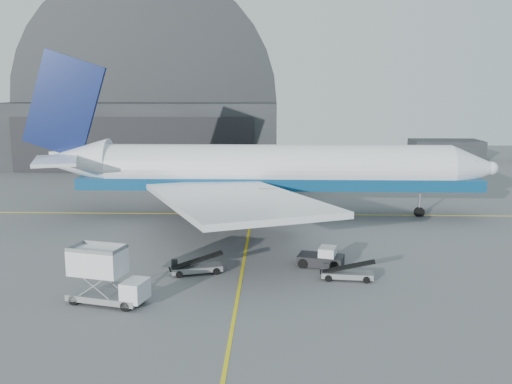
{
  "coord_description": "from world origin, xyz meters",
  "views": [
    {
      "loc": [
        2.6,
        -46.28,
        15.22
      ],
      "look_at": [
        0.78,
        10.47,
        4.5
      ],
      "focal_mm": 40.0,
      "sensor_mm": 36.0,
      "label": 1
    }
  ],
  "objects_px": {
    "catering_truck": "(105,276)",
    "pushback_tug": "(322,259)",
    "belt_loader_a": "(196,267)",
    "belt_loader_b": "(347,273)",
    "airliner": "(259,170)"
  },
  "relations": [
    {
      "from": "airliner",
      "to": "belt_loader_a",
      "type": "relative_size",
      "value": 12.25
    },
    {
      "from": "catering_truck",
      "to": "belt_loader_a",
      "type": "distance_m",
      "value": 8.69
    },
    {
      "from": "airliner",
      "to": "belt_loader_b",
      "type": "distance_m",
      "value": 24.2
    },
    {
      "from": "pushback_tug",
      "to": "belt_loader_b",
      "type": "bearing_deg",
      "value": -48.38
    },
    {
      "from": "catering_truck",
      "to": "belt_loader_b",
      "type": "xyz_separation_m",
      "value": [
        17.65,
        5.52,
        -1.46
      ]
    },
    {
      "from": "belt_loader_a",
      "to": "belt_loader_b",
      "type": "relative_size",
      "value": 1.03
    },
    {
      "from": "airliner",
      "to": "belt_loader_a",
      "type": "height_order",
      "value": "airliner"
    },
    {
      "from": "catering_truck",
      "to": "pushback_tug",
      "type": "relative_size",
      "value": 1.43
    },
    {
      "from": "airliner",
      "to": "belt_loader_b",
      "type": "height_order",
      "value": "airliner"
    },
    {
      "from": "airliner",
      "to": "belt_loader_b",
      "type": "xyz_separation_m",
      "value": [
        7.56,
        -22.45,
        -4.92
      ]
    },
    {
      "from": "pushback_tug",
      "to": "belt_loader_a",
      "type": "distance_m",
      "value": 10.74
    },
    {
      "from": "airliner",
      "to": "catering_truck",
      "type": "bearing_deg",
      "value": -109.83
    },
    {
      "from": "airliner",
      "to": "belt_loader_a",
      "type": "xyz_separation_m",
      "value": [
        -4.6,
        -21.4,
        -4.91
      ]
    },
    {
      "from": "airliner",
      "to": "catering_truck",
      "type": "relative_size",
      "value": 9.2
    },
    {
      "from": "catering_truck",
      "to": "belt_loader_a",
      "type": "bearing_deg",
      "value": 64.74
    }
  ]
}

